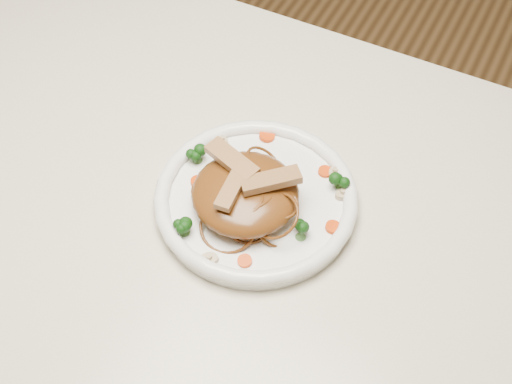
% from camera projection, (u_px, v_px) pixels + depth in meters
% --- Properties ---
extents(table, '(1.20, 0.80, 0.75)m').
position_uv_depth(table, '(205.00, 245.00, 1.03)').
color(table, beige).
rests_on(table, ground).
extents(plate, '(0.34, 0.34, 0.02)m').
position_uv_depth(plate, '(256.00, 202.00, 0.94)').
color(plate, white).
rests_on(plate, table).
extents(noodle_mound, '(0.14, 0.14, 0.04)m').
position_uv_depth(noodle_mound, '(245.00, 193.00, 0.91)').
color(noodle_mound, '#5D3311').
rests_on(noodle_mound, plate).
extents(chicken_a, '(0.07, 0.07, 0.01)m').
position_uv_depth(chicken_a, '(271.00, 180.00, 0.89)').
color(chicken_a, '#9D764A').
rests_on(chicken_a, noodle_mound).
extents(chicken_b, '(0.08, 0.05, 0.01)m').
position_uv_depth(chicken_b, '(232.00, 160.00, 0.91)').
color(chicken_b, '#9D764A').
rests_on(chicken_b, noodle_mound).
extents(chicken_c, '(0.03, 0.07, 0.01)m').
position_uv_depth(chicken_c, '(232.00, 189.00, 0.88)').
color(chicken_c, '#9D764A').
rests_on(chicken_c, noodle_mound).
extents(broccoli_0, '(0.02, 0.02, 0.03)m').
position_uv_depth(broccoli_0, '(341.00, 180.00, 0.94)').
color(broccoli_0, '#0E3F0D').
rests_on(broccoli_0, plate).
extents(broccoli_1, '(0.03, 0.03, 0.03)m').
position_uv_depth(broccoli_1, '(197.00, 153.00, 0.96)').
color(broccoli_1, '#0E3F0D').
rests_on(broccoli_1, plate).
extents(broccoli_2, '(0.03, 0.03, 0.03)m').
position_uv_depth(broccoli_2, '(184.00, 226.00, 0.89)').
color(broccoli_2, '#0E3F0D').
rests_on(broccoli_2, plate).
extents(broccoli_3, '(0.03, 0.03, 0.03)m').
position_uv_depth(broccoli_3, '(301.00, 230.00, 0.89)').
color(broccoli_3, '#0E3F0D').
rests_on(broccoli_3, plate).
extents(carrot_0, '(0.02, 0.02, 0.00)m').
position_uv_depth(carrot_0, '(325.00, 172.00, 0.96)').
color(carrot_0, red).
rests_on(carrot_0, plate).
extents(carrot_1, '(0.03, 0.03, 0.00)m').
position_uv_depth(carrot_1, '(198.00, 182.00, 0.95)').
color(carrot_1, red).
rests_on(carrot_1, plate).
extents(carrot_2, '(0.02, 0.02, 0.00)m').
position_uv_depth(carrot_2, '(333.00, 227.00, 0.90)').
color(carrot_2, red).
rests_on(carrot_2, plate).
extents(carrot_3, '(0.03, 0.03, 0.00)m').
position_uv_depth(carrot_3, '(267.00, 136.00, 1.00)').
color(carrot_3, red).
rests_on(carrot_3, plate).
extents(carrot_4, '(0.02, 0.02, 0.00)m').
position_uv_depth(carrot_4, '(245.00, 261.00, 0.87)').
color(carrot_4, red).
rests_on(carrot_4, plate).
extents(mushroom_0, '(0.03, 0.03, 0.01)m').
position_uv_depth(mushroom_0, '(209.00, 259.00, 0.87)').
color(mushroom_0, beige).
rests_on(mushroom_0, plate).
extents(mushroom_1, '(0.03, 0.03, 0.01)m').
position_uv_depth(mushroom_1, '(343.00, 194.00, 0.94)').
color(mushroom_1, beige).
rests_on(mushroom_1, plate).
extents(mushroom_2, '(0.03, 0.03, 0.01)m').
position_uv_depth(mushroom_2, '(222.00, 141.00, 0.99)').
color(mushroom_2, beige).
rests_on(mushroom_2, plate).
extents(mushroom_3, '(0.02, 0.02, 0.01)m').
position_uv_depth(mushroom_3, '(335.00, 172.00, 0.96)').
color(mushroom_3, beige).
rests_on(mushroom_3, plate).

